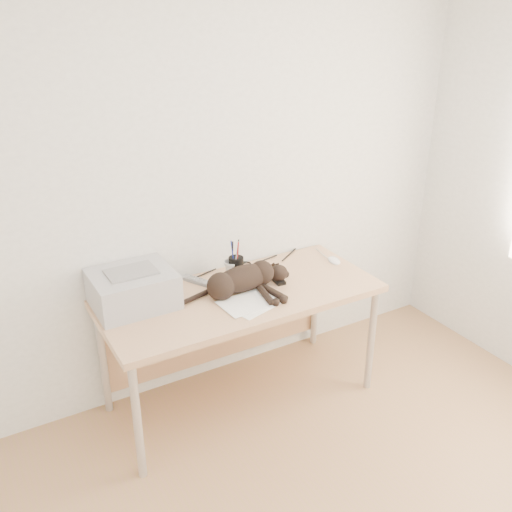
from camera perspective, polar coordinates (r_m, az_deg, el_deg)
wall_back at (r=3.34m, az=-4.63°, el=7.37°), size 3.50×0.00×3.50m
desk at (r=3.39m, az=-2.23°, el=-5.09°), size 1.60×0.70×0.74m
printer at (r=3.16m, az=-12.21°, el=-3.19°), size 0.44×0.37×0.21m
papers at (r=3.15m, az=-0.45°, el=-4.70°), size 0.37×0.29×0.01m
cat at (r=3.23m, az=-1.57°, el=-2.52°), size 0.71×0.32×0.16m
mug at (r=3.44m, az=-2.37°, el=-1.23°), size 0.15×0.15×0.10m
pen_cup at (r=3.42m, az=-2.00°, el=-1.03°), size 0.09×0.09×0.23m
remote_grey at (r=3.39m, az=-6.01°, el=-2.45°), size 0.13×0.19×0.02m
remote_black at (r=3.41m, az=1.96°, el=-2.15°), size 0.08×0.20×0.02m
mouse at (r=3.66m, az=7.81°, el=-0.27°), size 0.10×0.13×0.04m
cable_tangle at (r=3.50m, az=-3.97°, el=-1.53°), size 1.36×0.09×0.01m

